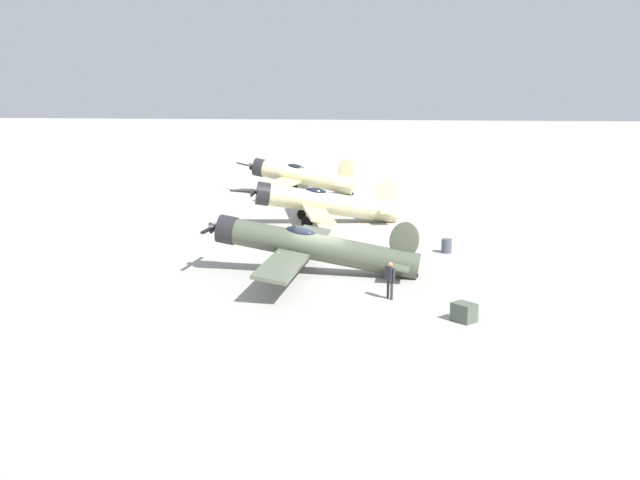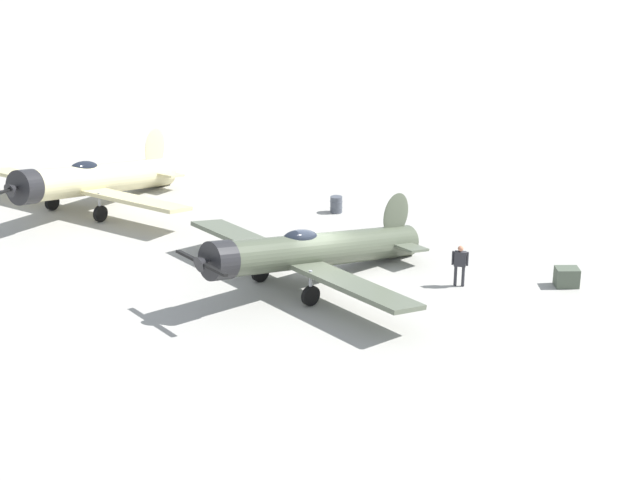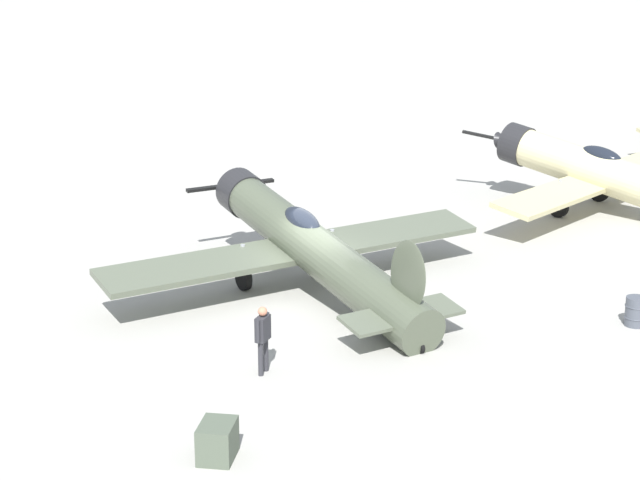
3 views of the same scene
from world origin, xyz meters
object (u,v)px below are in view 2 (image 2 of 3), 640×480
(airplane_mid_apron, at_px, (93,180))
(ground_crew_mechanic, at_px, (460,262))
(equipment_crate, at_px, (567,277))
(fuel_drum, at_px, (336,205))
(airplane_foreground, at_px, (310,251))

(airplane_mid_apron, height_order, ground_crew_mechanic, airplane_mid_apron)
(ground_crew_mechanic, height_order, equipment_crate, ground_crew_mechanic)
(airplane_mid_apron, relative_size, fuel_drum, 15.31)
(ground_crew_mechanic, bearing_deg, airplane_foreground, 100.66)
(airplane_foreground, height_order, equipment_crate, airplane_foreground)
(fuel_drum, bearing_deg, airplane_foreground, 129.92)
(airplane_mid_apron, bearing_deg, ground_crew_mechanic, 92.04)
(fuel_drum, bearing_deg, airplane_mid_apron, 44.68)
(airplane_foreground, relative_size, airplane_mid_apron, 1.01)
(airplane_mid_apron, bearing_deg, airplane_foreground, 80.51)
(airplane_mid_apron, xyz_separation_m, equipment_crate, (-21.76, -8.84, -1.11))
(airplane_mid_apron, xyz_separation_m, fuel_drum, (-8.61, -8.52, -1.09))
(ground_crew_mechanic, distance_m, equipment_crate, 4.39)
(equipment_crate, relative_size, fuel_drum, 1.41)
(ground_crew_mechanic, xyz_separation_m, fuel_drum, (10.20, -2.86, -0.64))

